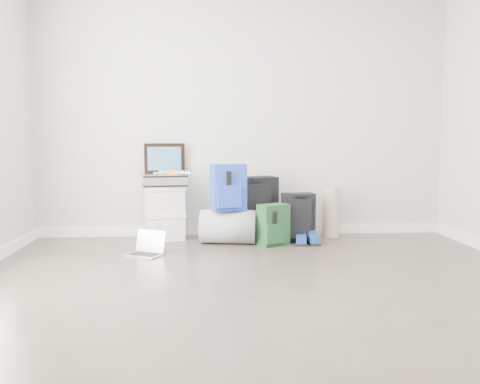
{
  "coord_description": "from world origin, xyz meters",
  "views": [
    {
      "loc": [
        -0.43,
        -3.1,
        1.07
      ],
      "look_at": [
        -0.07,
        1.9,
        0.54
      ],
      "focal_mm": 38.0,
      "sensor_mm": 36.0,
      "label": 1
    }
  ],
  "objects": [
    {
      "name": "blue_backpack",
      "position": [
        -0.18,
        2.0,
        0.57
      ],
      "size": [
        0.38,
        0.32,
        0.47
      ],
      "rotation": [
        0.0,
        0.0,
        0.26
      ],
      "color": "#1A32AB",
      "rests_on": "duffel_bag"
    },
    {
      "name": "green_backpack",
      "position": [
        0.27,
        1.91,
        0.2
      ],
      "size": [
        0.35,
        0.32,
        0.42
      ],
      "rotation": [
        0.0,
        0.0,
        0.48
      ],
      "color": "#143819",
      "rests_on": "ground"
    },
    {
      "name": "painting",
      "position": [
        -0.85,
        2.39,
        0.86
      ],
      "size": [
        0.43,
        0.12,
        0.32
      ],
      "rotation": [
        0.0,
        0.0,
        0.21
      ],
      "color": "black",
      "rests_on": "briefcase"
    },
    {
      "name": "briefcase",
      "position": [
        -0.85,
        2.29,
        0.64
      ],
      "size": [
        0.49,
        0.4,
        0.13
      ],
      "primitive_type": "cube",
      "rotation": [
        0.0,
        0.0,
        0.17
      ],
      "color": "#B2B2B7",
      "rests_on": "boxes_stack"
    },
    {
      "name": "boxes_stack",
      "position": [
        -0.85,
        2.29,
        0.29
      ],
      "size": [
        0.47,
        0.41,
        0.57
      ],
      "rotation": [
        0.0,
        0.0,
        0.25
      ],
      "color": "silver",
      "rests_on": "ground"
    },
    {
      "name": "rolled_rug",
      "position": [
        0.96,
        2.31,
        0.27
      ],
      "size": [
        0.18,
        0.18,
        0.55
      ],
      "primitive_type": "cylinder",
      "color": "#9F8770",
      "rests_on": "ground"
    },
    {
      "name": "drone",
      "position": [
        -0.77,
        2.27,
        0.72
      ],
      "size": [
        0.44,
        0.44,
        0.05
      ],
      "rotation": [
        0.0,
        0.0,
        0.15
      ],
      "color": "gold",
      "rests_on": "briefcase"
    },
    {
      "name": "large_suitcase",
      "position": [
        0.12,
        2.23,
        0.34
      ],
      "size": [
        0.49,
        0.41,
        0.67
      ],
      "rotation": [
        0.0,
        0.0,
        0.38
      ],
      "color": "black",
      "rests_on": "ground"
    },
    {
      "name": "laptop",
      "position": [
        -0.96,
        1.57,
        0.05
      ],
      "size": [
        0.38,
        0.35,
        0.22
      ],
      "rotation": [
        0.0,
        0.0,
        -0.51
      ],
      "color": "silver",
      "rests_on": "ground"
    },
    {
      "name": "carry_on",
      "position": [
        0.55,
        2.09,
        0.25
      ],
      "size": [
        0.34,
        0.25,
        0.51
      ],
      "rotation": [
        0.0,
        0.0,
        0.14
      ],
      "color": "black",
      "rests_on": "ground"
    },
    {
      "name": "ground",
      "position": [
        0.0,
        0.0,
        0.0
      ],
      "size": [
        5.0,
        5.0,
        0.0
      ],
      "primitive_type": "plane",
      "color": "#393129",
      "rests_on": "ground"
    },
    {
      "name": "shoes",
      "position": [
        0.62,
        1.96,
        0.05
      ],
      "size": [
        0.26,
        0.29,
        0.09
      ],
      "rotation": [
        0.0,
        0.0,
        -0.11
      ],
      "color": "black",
      "rests_on": "ground"
    },
    {
      "name": "duffel_bag",
      "position": [
        -0.18,
        2.04,
        0.17
      ],
      "size": [
        0.61,
        0.44,
        0.35
      ],
      "primitive_type": "cylinder",
      "rotation": [
        0.0,
        1.57,
        -0.17
      ],
      "color": "gray",
      "rests_on": "ground"
    },
    {
      "name": "room_envelope",
      "position": [
        0.0,
        0.02,
        1.72
      ],
      "size": [
        4.52,
        5.02,
        2.71
      ],
      "color": "beige",
      "rests_on": "ground"
    }
  ]
}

